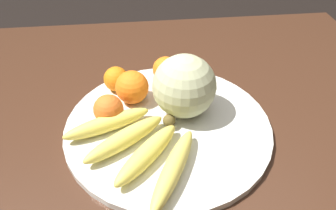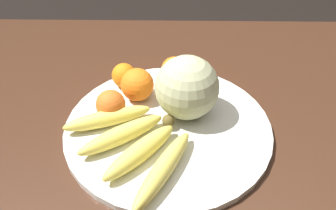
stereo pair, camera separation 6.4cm
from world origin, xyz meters
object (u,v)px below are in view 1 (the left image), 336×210
at_px(banana_bunch, 138,145).
at_px(orange_mid_center, 108,109).
at_px(orange_back_left, 116,79).
at_px(fruit_bowl, 168,126).
at_px(melon, 184,86).
at_px(kitchen_table, 160,168).
at_px(orange_front_right, 132,87).
at_px(orange_front_left, 166,70).

height_order(banana_bunch, orange_mid_center, orange_mid_center).
relative_size(banana_bunch, orange_back_left, 4.73).
bearing_deg(orange_mid_center, orange_back_left, 82.64).
distance_m(banana_bunch, orange_back_left, 0.21).
height_order(fruit_bowl, melon, melon).
relative_size(fruit_bowl, melon, 3.21).
height_order(kitchen_table, orange_front_right, orange_front_right).
distance_m(orange_front_left, orange_mid_center, 0.19).
bearing_deg(orange_mid_center, orange_front_right, 51.34).
bearing_deg(fruit_bowl, orange_front_left, 85.66).
height_order(banana_bunch, orange_front_left, orange_front_left).
height_order(kitchen_table, orange_mid_center, orange_mid_center).
relative_size(fruit_bowl, banana_bunch, 1.57).
relative_size(fruit_bowl, orange_back_left, 7.42).
bearing_deg(orange_back_left, orange_front_left, 10.94).
relative_size(kitchen_table, melon, 9.62).
relative_size(kitchen_table, orange_mid_center, 20.64).
height_order(orange_front_right, orange_back_left, orange_front_right).
relative_size(melon, orange_front_right, 1.80).
relative_size(orange_front_left, orange_mid_center, 1.00).
bearing_deg(orange_front_left, kitchen_table, -100.47).
height_order(melon, orange_back_left, melon).
bearing_deg(fruit_bowl, banana_bunch, -131.77).
relative_size(melon, orange_mid_center, 2.14).
xyz_separation_m(banana_bunch, orange_mid_center, (-0.06, 0.09, 0.01)).
bearing_deg(kitchen_table, orange_mid_center, 157.58).
height_order(fruit_bowl, orange_front_left, orange_front_left).
xyz_separation_m(banana_bunch, orange_back_left, (-0.04, 0.20, 0.01)).
relative_size(orange_front_right, orange_mid_center, 1.19).
xyz_separation_m(kitchen_table, orange_back_left, (-0.08, 0.15, 0.14)).
xyz_separation_m(orange_front_right, orange_back_left, (-0.04, 0.05, -0.01)).
bearing_deg(kitchen_table, fruit_bowl, 40.80).
distance_m(melon, orange_back_left, 0.18).
bearing_deg(orange_mid_center, banana_bunch, -59.71).
height_order(banana_bunch, orange_front_right, orange_front_right).
relative_size(banana_bunch, orange_front_right, 3.68).
bearing_deg(orange_front_right, orange_front_left, 40.98).
distance_m(orange_mid_center, orange_back_left, 0.11).
height_order(kitchen_table, melon, melon).
relative_size(orange_mid_center, orange_back_left, 1.08).
relative_size(melon, orange_front_left, 2.13).
bearing_deg(melon, orange_front_right, 155.53).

